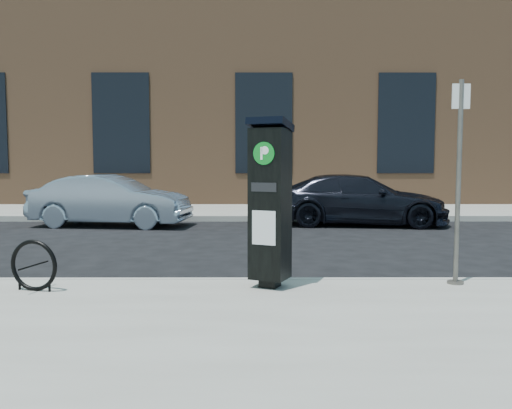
{
  "coord_description": "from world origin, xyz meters",
  "views": [
    {
      "loc": [
        -0.32,
        -7.15,
        1.74
      ],
      "look_at": [
        -0.3,
        0.5,
        1.1
      ],
      "focal_mm": 38.0,
      "sensor_mm": 36.0,
      "label": 1
    }
  ],
  "objects_px": {
    "sign_pole": "(458,184)",
    "bike_rack": "(34,266)",
    "car_dark": "(359,200)",
    "car_silver": "(111,201)",
    "parking_kiosk": "(270,201)"
  },
  "relations": [
    {
      "from": "sign_pole",
      "to": "car_silver",
      "type": "distance_m",
      "value": 9.63
    },
    {
      "from": "car_dark",
      "to": "car_silver",
      "type": "bearing_deg",
      "value": 98.99
    },
    {
      "from": "sign_pole",
      "to": "car_silver",
      "type": "bearing_deg",
      "value": 128.72
    },
    {
      "from": "sign_pole",
      "to": "bike_rack",
      "type": "relative_size",
      "value": 4.09
    },
    {
      "from": "car_silver",
      "to": "car_dark",
      "type": "relative_size",
      "value": 0.88
    },
    {
      "from": "parking_kiosk",
      "to": "bike_rack",
      "type": "relative_size",
      "value": 3.32
    },
    {
      "from": "bike_rack",
      "to": "car_silver",
      "type": "height_order",
      "value": "car_silver"
    },
    {
      "from": "sign_pole",
      "to": "car_dark",
      "type": "relative_size",
      "value": 0.56
    },
    {
      "from": "sign_pole",
      "to": "car_dark",
      "type": "height_order",
      "value": "sign_pole"
    },
    {
      "from": "bike_rack",
      "to": "car_silver",
      "type": "distance_m",
      "value": 7.66
    },
    {
      "from": "parking_kiosk",
      "to": "bike_rack",
      "type": "bearing_deg",
      "value": -151.59
    },
    {
      "from": "car_silver",
      "to": "sign_pole",
      "type": "bearing_deg",
      "value": -131.47
    },
    {
      "from": "car_dark",
      "to": "bike_rack",
      "type": "bearing_deg",
      "value": 151.79
    },
    {
      "from": "sign_pole",
      "to": "bike_rack",
      "type": "distance_m",
      "value": 5.37
    },
    {
      "from": "sign_pole",
      "to": "bike_rack",
      "type": "height_order",
      "value": "sign_pole"
    }
  ]
}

